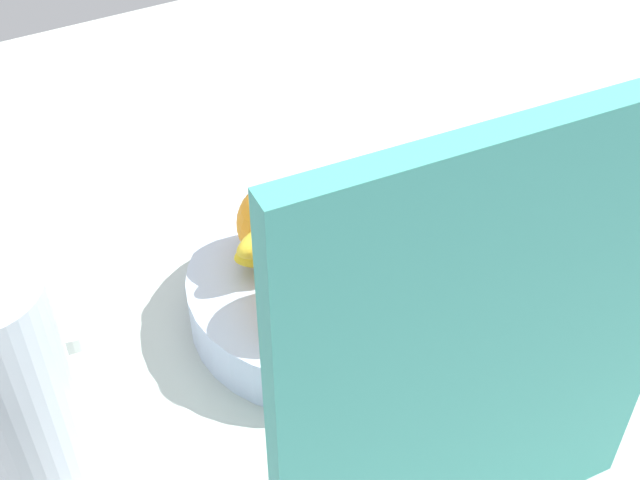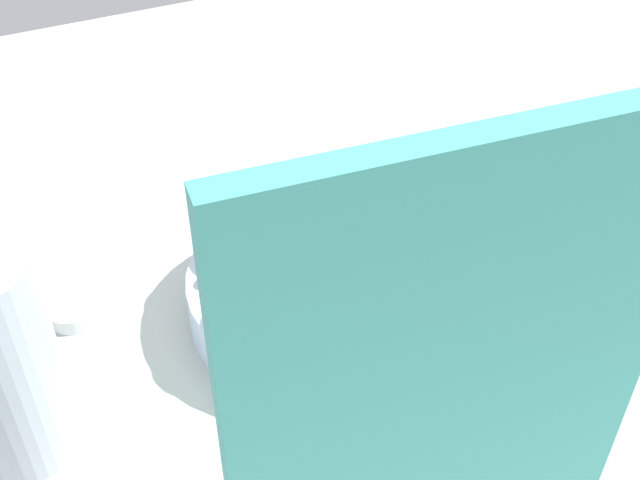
{
  "view_description": "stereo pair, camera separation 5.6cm",
  "coord_description": "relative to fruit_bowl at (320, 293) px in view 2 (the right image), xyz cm",
  "views": [
    {
      "loc": [
        26.36,
        47.22,
        57.46
      ],
      "look_at": [
        -1.01,
        -1.01,
        9.09
      ],
      "focal_mm": 47.22,
      "sensor_mm": 36.0,
      "label": 1
    },
    {
      "loc": [
        21.4,
        49.72,
        57.46
      ],
      "look_at": [
        -1.01,
        -1.01,
        9.09
      ],
      "focal_mm": 47.22,
      "sensor_mm": 36.0,
      "label": 2
    }
  ],
  "objects": [
    {
      "name": "ground_plane",
      "position": [
        1.01,
        1.01,
        -4.05
      ],
      "size": [
        180.0,
        140.0,
        3.0
      ],
      "primitive_type": "cube",
      "color": "#AEB9B1"
    },
    {
      "name": "fruit_bowl",
      "position": [
        0.0,
        0.0,
        0.0
      ],
      "size": [
        24.33,
        24.33,
        5.09
      ],
      "primitive_type": "cylinder",
      "color": "silver",
      "rests_on": "ground_plane"
    },
    {
      "name": "orange_front_left",
      "position": [
        3.42,
        4.2,
        6.45
      ],
      "size": [
        7.8,
        7.8,
        7.8
      ],
      "primitive_type": "sphere",
      "color": "orange",
      "rests_on": "fruit_bowl"
    },
    {
      "name": "orange_front_right",
      "position": [
        -4.07,
        -0.37,
        6.45
      ],
      "size": [
        7.8,
        7.8,
        7.8
      ],
      "primitive_type": "sphere",
      "color": "orange",
      "rests_on": "fruit_bowl"
    },
    {
      "name": "orange_center",
      "position": [
        1.98,
        -3.87,
        6.45
      ],
      "size": [
        7.8,
        7.8,
        7.8
      ],
      "primitive_type": "sphere",
      "color": "orange",
      "rests_on": "fruit_bowl"
    },
    {
      "name": "banana_bunch",
      "position": [
        -1.39,
        -2.36,
        5.65
      ],
      "size": [
        17.71,
        7.55,
        6.2
      ],
      "color": "yellow",
      "rests_on": "fruit_bowl"
    },
    {
      "name": "cutting_board",
      "position": [
        2.31,
        24.36,
        15.45
      ],
      "size": [
        28.06,
        3.86,
        36.0
      ],
      "primitive_type": "cube",
      "rotation": [
        0.0,
        0.0,
        -0.07
      ],
      "color": "teal",
      "rests_on": "ground_plane"
    },
    {
      "name": "thermos_tumbler",
      "position": [
        27.55,
        3.68,
        7.2
      ],
      "size": [
        8.59,
        8.59,
        19.5
      ],
      "primitive_type": "cylinder",
      "color": "#AFB4C2",
      "rests_on": "ground_plane"
    },
    {
      "name": "jar_lid",
      "position": [
        21.12,
        -9.33,
        -1.74
      ],
      "size": [
        6.01,
        6.01,
        1.61
      ],
      "primitive_type": "cylinder",
      "color": "silver",
      "rests_on": "ground_plane"
    }
  ]
}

